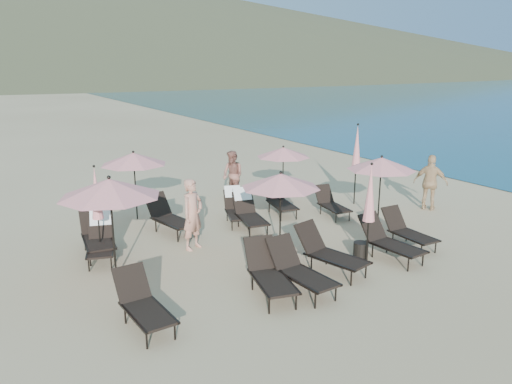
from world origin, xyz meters
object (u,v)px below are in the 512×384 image
lounger_5 (407,230)px  side_table_1 (361,251)px  umbrella_open_2 (381,164)px  umbrella_closed_2 (96,194)px  umbrella_closed_0 (370,194)px  beachgoer_a (193,214)px  umbrella_closed_1 (357,149)px  lounger_1 (269,272)px  lounger_12 (97,234)px  lounger_11 (331,203)px  lounger_7 (169,216)px  side_table_0 (272,262)px  umbrella_open_4 (283,152)px  lounger_6 (101,238)px  lounger_8 (236,207)px  lounger_9 (248,211)px  umbrella_open_0 (110,188)px  beachgoer_b (233,175)px  umbrella_open_1 (281,181)px  lounger_4 (389,240)px  lounger_2 (299,269)px  lounger_3 (329,252)px  umbrella_open_3 (134,159)px  lounger_0 (143,303)px  beachgoer_c (431,183)px

lounger_5 → side_table_1: bearing=-175.9°
umbrella_open_2 → umbrella_closed_2: size_ratio=0.91×
umbrella_closed_0 → beachgoer_a: (-3.26, 3.05, -0.80)m
umbrella_closed_1 → side_table_1: umbrella_closed_1 is taller
lounger_1 → lounger_12: 4.97m
lounger_11 → lounger_7: bearing=176.3°
lounger_1 → side_table_0: bearing=67.4°
umbrella_open_4 → umbrella_closed_0: umbrella_closed_0 is taller
lounger_11 → lounger_6: bearing=-172.8°
umbrella_closed_2 → umbrella_closed_0: bearing=-33.7°
lounger_6 → lounger_12: 0.38m
lounger_8 → lounger_9: lounger_9 is taller
umbrella_open_0 → lounger_8: bearing=27.8°
lounger_11 → umbrella_closed_1: (1.54, 0.64, 1.53)m
beachgoer_b → umbrella_open_1: bearing=-29.6°
lounger_4 → beachgoer_a: 5.03m
lounger_2 → lounger_6: size_ratio=1.03×
lounger_4 → lounger_8: bearing=107.5°
umbrella_open_0 → beachgoer_a: umbrella_open_0 is taller
lounger_2 → lounger_3: size_ratio=0.95×
lounger_9 → umbrella_open_3: bearing=147.1°
lounger_12 → umbrella_closed_2: (-0.01, -0.37, 1.17)m
umbrella_closed_2 → lounger_3: bearing=-39.4°
lounger_0 → beachgoer_a: size_ratio=0.91×
lounger_1 → umbrella_open_2: size_ratio=0.88×
lounger_8 → umbrella_closed_2: (-4.29, -0.80, 1.18)m
lounger_2 → side_table_0: 1.19m
umbrella_open_4 → lounger_8: bearing=-155.5°
lounger_6 → umbrella_open_3: umbrella_open_3 is taller
lounger_0 → lounger_3: size_ratio=0.89×
lounger_11 → side_table_0: bearing=-136.8°
lounger_7 → umbrella_closed_0: bearing=-65.9°
lounger_4 → beachgoer_a: (-3.93, 3.11, 0.47)m
beachgoer_c → lounger_12: bearing=47.9°
umbrella_closed_2 → side_table_1: size_ratio=5.45×
lounger_6 → beachgoer_c: beachgoer_c is taller
lounger_8 → lounger_9: (0.06, -0.69, 0.04)m
lounger_9 → beachgoer_a: bearing=-149.2°
lounger_7 → lounger_11: (5.05, -1.11, -0.07)m
side_table_1 → lounger_3: bearing=-171.6°
umbrella_open_1 → umbrella_open_0: bearing=171.9°
umbrella_closed_1 → umbrella_closed_2: 8.79m
lounger_3 → side_table_1: lounger_3 is taller
lounger_0 → umbrella_open_1: umbrella_open_1 is taller
lounger_9 → beachgoer_b: 3.30m
lounger_1 → beachgoer_b: 7.68m
lounger_6 → lounger_8: bearing=27.0°
lounger_0 → lounger_4: lounger_4 is taller
umbrella_closed_2 → side_table_0: size_ratio=5.41×
lounger_4 → beachgoer_c: bearing=24.4°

